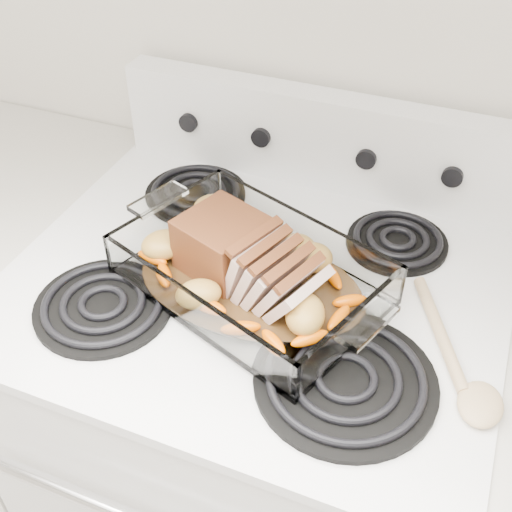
% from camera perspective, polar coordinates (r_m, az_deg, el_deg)
% --- Properties ---
extents(electric_range, '(0.78, 0.70, 1.12)m').
position_cam_1_polar(electric_range, '(1.38, 0.21, -15.70)').
color(electric_range, white).
rests_on(electric_range, ground).
extents(baking_dish, '(0.38, 0.25, 0.07)m').
position_cam_1_polar(baking_dish, '(0.99, -0.44, -1.95)').
color(baking_dish, white).
rests_on(baking_dish, electric_range).
extents(pork_roast, '(0.24, 0.12, 0.09)m').
position_cam_1_polar(pork_roast, '(0.97, -1.71, -0.17)').
color(pork_roast, brown).
rests_on(pork_roast, baking_dish).
extents(roast_vegetables, '(0.37, 0.20, 0.05)m').
position_cam_1_polar(roast_vegetables, '(1.01, 0.16, -0.18)').
color(roast_vegetables, '#F85D00').
rests_on(roast_vegetables, baking_dish).
extents(wooden_spoon, '(0.16, 0.25, 0.02)m').
position_cam_1_polar(wooden_spoon, '(0.93, 17.81, -9.70)').
color(wooden_spoon, tan).
rests_on(wooden_spoon, electric_range).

